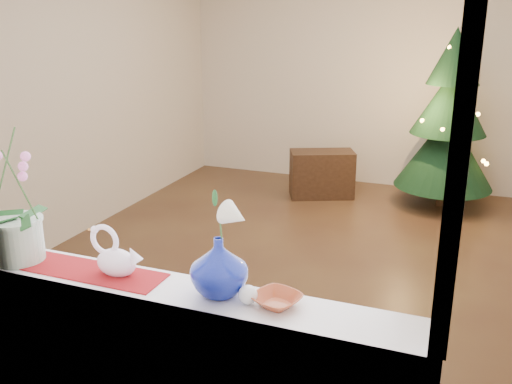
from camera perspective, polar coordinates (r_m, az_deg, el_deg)
ground at (r=4.78m, az=5.92°, el=-7.13°), size 5.00×5.00×0.00m
wall_back at (r=6.82m, az=12.09°, el=11.83°), size 4.50×0.10×2.70m
wall_front at (r=2.13m, az=-11.37°, el=-0.36°), size 4.50×0.10×2.70m
wall_left at (r=5.42m, az=-17.52°, el=10.00°), size 0.10×5.00×2.70m
windowsill at (r=2.41m, az=-9.05°, el=-9.70°), size 2.20×0.26×0.04m
window_frame at (r=2.08m, az=-11.51°, el=9.09°), size 2.22×0.06×1.60m
runner at (r=2.60m, az=-16.42°, el=-7.57°), size 0.70×0.20×0.01m
orchid_pot at (r=2.69m, az=-23.19°, el=0.17°), size 0.30×0.30×0.67m
swan at (r=2.49m, az=-13.86°, el=-5.88°), size 0.27×0.20×0.21m
blue_vase at (r=2.25m, az=-3.74°, el=-7.03°), size 0.32×0.32×0.28m
lily at (r=2.16m, az=-3.86°, el=-1.20°), size 0.15×0.09×0.21m
paperweight at (r=2.22m, az=-0.83°, el=-10.23°), size 0.10×0.10×0.08m
amber_dish at (r=2.22m, az=2.08°, el=-10.83°), size 0.20×0.20×0.04m
xmas_tree at (r=6.25m, az=18.70°, el=6.87°), size 1.20×1.20×1.85m
side_table at (r=6.41m, az=6.59°, el=1.80°), size 0.77×0.60×0.52m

